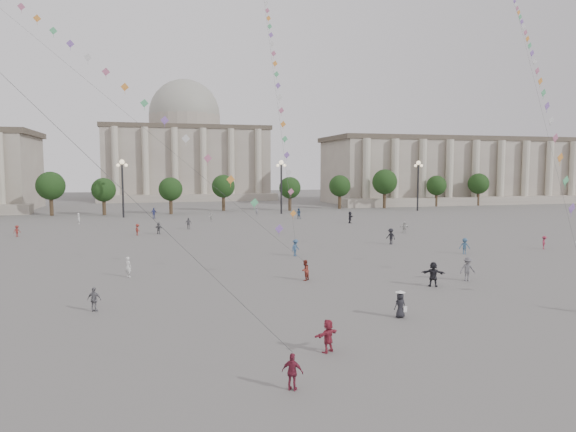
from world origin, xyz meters
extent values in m
plane|color=#5B5955|center=(0.00, 0.00, 0.00)|extent=(360.00, 360.00, 0.00)
cube|color=gray|center=(75.00, 95.00, 8.00)|extent=(80.00, 22.00, 16.00)
cube|color=#4F453A|center=(75.00, 95.00, 16.60)|extent=(81.60, 22.44, 1.20)
cube|color=gray|center=(75.00, 82.00, 1.00)|extent=(84.00, 4.00, 2.00)
cube|color=gray|center=(0.00, 130.00, 10.00)|extent=(46.00, 30.00, 20.00)
cube|color=#4F453A|center=(0.00, 130.00, 20.60)|extent=(46.92, 30.60, 1.20)
cube|color=gray|center=(0.00, 113.00, 1.00)|extent=(48.30, 4.00, 2.00)
cylinder|color=gray|center=(0.00, 130.00, 22.50)|extent=(21.00, 21.00, 5.00)
sphere|color=gray|center=(0.00, 130.00, 25.00)|extent=(21.00, 21.00, 21.00)
cylinder|color=#3B2C1D|center=(-30.00, 78.00, 1.76)|extent=(0.70, 0.70, 3.52)
sphere|color=black|center=(-30.00, 78.00, 5.44)|extent=(5.12, 5.12, 5.12)
cylinder|color=#3B2C1D|center=(-18.00, 78.00, 1.76)|extent=(0.70, 0.70, 3.52)
sphere|color=black|center=(-18.00, 78.00, 5.44)|extent=(5.12, 5.12, 5.12)
cylinder|color=#3B2C1D|center=(-6.00, 78.00, 1.76)|extent=(0.70, 0.70, 3.52)
sphere|color=black|center=(-6.00, 78.00, 5.44)|extent=(5.12, 5.12, 5.12)
cylinder|color=#3B2C1D|center=(6.00, 78.00, 1.76)|extent=(0.70, 0.70, 3.52)
sphere|color=black|center=(6.00, 78.00, 5.44)|extent=(5.12, 5.12, 5.12)
cylinder|color=#3B2C1D|center=(18.00, 78.00, 1.76)|extent=(0.70, 0.70, 3.52)
sphere|color=black|center=(18.00, 78.00, 5.44)|extent=(5.12, 5.12, 5.12)
cylinder|color=#3B2C1D|center=(30.00, 78.00, 1.76)|extent=(0.70, 0.70, 3.52)
sphere|color=black|center=(30.00, 78.00, 5.44)|extent=(5.12, 5.12, 5.12)
cylinder|color=#3B2C1D|center=(42.00, 78.00, 1.76)|extent=(0.70, 0.70, 3.52)
sphere|color=black|center=(42.00, 78.00, 5.44)|extent=(5.12, 5.12, 5.12)
cylinder|color=#3B2C1D|center=(54.00, 78.00, 1.76)|extent=(0.70, 0.70, 3.52)
sphere|color=black|center=(54.00, 78.00, 5.44)|extent=(5.12, 5.12, 5.12)
cylinder|color=#3B2C1D|center=(66.00, 78.00, 1.76)|extent=(0.70, 0.70, 3.52)
sphere|color=black|center=(66.00, 78.00, 5.44)|extent=(5.12, 5.12, 5.12)
cylinder|color=#262628|center=(-15.00, 70.00, 5.00)|extent=(0.36, 0.36, 10.00)
sphere|color=#FFE5B2|center=(-15.00, 70.00, 10.20)|extent=(0.90, 0.90, 0.90)
sphere|color=#FFE5B2|center=(-15.70, 70.00, 9.60)|extent=(0.60, 0.60, 0.60)
sphere|color=#FFE5B2|center=(-14.30, 70.00, 9.60)|extent=(0.60, 0.60, 0.60)
cylinder|color=#262628|center=(15.00, 70.00, 5.00)|extent=(0.36, 0.36, 10.00)
sphere|color=#FFE5B2|center=(15.00, 70.00, 10.20)|extent=(0.90, 0.90, 0.90)
sphere|color=#FFE5B2|center=(14.30, 70.00, 9.60)|extent=(0.60, 0.60, 0.60)
sphere|color=#FFE5B2|center=(15.70, 70.00, 9.60)|extent=(0.60, 0.60, 0.60)
cylinder|color=#262628|center=(45.00, 70.00, 5.00)|extent=(0.36, 0.36, 10.00)
sphere|color=#FFE5B2|center=(45.00, 70.00, 10.20)|extent=(0.90, 0.90, 0.90)
sphere|color=#FFE5B2|center=(44.30, 70.00, 9.60)|extent=(0.60, 0.60, 0.60)
sphere|color=#FFE5B2|center=(45.70, 70.00, 9.60)|extent=(0.60, 0.60, 0.60)
imported|color=#3A4182|center=(-9.58, 66.76, 0.96)|extent=(1.21, 0.95, 1.92)
imported|color=maroon|center=(-27.11, 45.51, 0.76)|extent=(1.11, 1.07, 1.52)
imported|color=#222228|center=(11.16, 5.88, 0.96)|extent=(1.84, 1.34, 1.92)
imported|color=silver|center=(-0.02, 59.51, 0.76)|extent=(0.94, 1.48, 1.52)
imported|color=#5F5E62|center=(14.84, 6.90, 0.97)|extent=(1.36, 0.94, 1.93)
imported|color=#BCBCB7|center=(24.51, 36.36, 0.80)|extent=(1.51, 0.58, 1.60)
imported|color=#982941|center=(32.79, 19.06, 0.75)|extent=(1.08, 1.07, 1.50)
imported|color=black|center=(21.85, 50.29, 0.96)|extent=(1.59, 1.73, 1.93)
imported|color=white|center=(-21.42, 60.29, 0.89)|extent=(0.72, 0.78, 1.79)
imported|color=slate|center=(-8.91, 43.84, 0.81)|extent=(1.39, 1.43, 1.63)
imported|color=silver|center=(-11.63, 15.36, 0.86)|extent=(0.73, 0.73, 1.72)
imported|color=#345575|center=(22.21, 18.40, 0.85)|extent=(1.26, 0.99, 1.71)
imported|color=#5E5D62|center=(-4.59, 48.45, 0.85)|extent=(1.08, 0.71, 1.71)
imported|color=maroon|center=(-11.70, 42.99, 0.78)|extent=(0.96, 1.16, 1.56)
imported|color=black|center=(17.80, 26.84, 0.95)|extent=(1.17, 1.42, 1.91)
imported|color=slate|center=(9.62, 68.00, 0.75)|extent=(0.62, 0.48, 1.50)
imported|color=navy|center=(15.59, 59.52, 0.94)|extent=(1.08, 0.95, 1.89)
imported|color=maroon|center=(-4.09, -9.23, 0.77)|extent=(0.96, 0.81, 1.55)
imported|color=#9B2A3D|center=(-1.26, -5.46, 0.82)|extent=(1.58, 1.15, 1.65)
imported|color=slate|center=(-13.20, 5.08, 0.78)|extent=(0.99, 0.71, 1.56)
imported|color=maroon|center=(2.25, 10.39, 0.84)|extent=(1.02, 1.03, 1.68)
imported|color=#355478|center=(4.60, 21.76, 0.87)|extent=(1.28, 1.21, 1.74)
imported|color=black|center=(4.90, -0.99, 0.77)|extent=(0.83, 0.61, 1.55)
cone|color=white|center=(4.90, -0.99, 1.62)|extent=(0.52, 0.52, 0.14)
cylinder|color=white|center=(4.90, -0.99, 1.56)|extent=(0.60, 0.60, 0.02)
cube|color=white|center=(5.15, -1.14, 0.55)|extent=(0.22, 0.10, 0.35)
cylinder|color=#3F3F3F|center=(-12.01, -3.25, 9.26)|extent=(0.02, 0.02, 25.09)
cylinder|color=#3F3F3F|center=(-19.77, 29.62, 21.47)|extent=(0.02, 0.02, 70.81)
cube|color=#875CB9|center=(0.49, 11.93, 4.09)|extent=(0.76, 0.25, 0.76)
cube|color=#55B97B|center=(-1.27, 13.47, 6.17)|extent=(0.76, 0.25, 0.76)
cube|color=orange|center=(-3.03, 15.01, 8.09)|extent=(0.76, 0.25, 0.76)
cube|color=#BD6486|center=(-4.79, 16.55, 9.91)|extent=(0.76, 0.25, 0.76)
cube|color=silver|center=(-6.56, 18.09, 11.67)|extent=(0.76, 0.25, 0.76)
cube|color=#875CB9|center=(-8.32, 19.62, 13.37)|extent=(0.76, 0.25, 0.76)
cube|color=#55B97B|center=(-10.08, 21.16, 15.04)|extent=(0.76, 0.25, 0.76)
cube|color=orange|center=(-11.84, 22.70, 16.66)|extent=(0.76, 0.25, 0.76)
cube|color=#BD6486|center=(-13.60, 24.24, 18.26)|extent=(0.76, 0.25, 0.76)
cube|color=silver|center=(-15.37, 25.78, 19.83)|extent=(0.76, 0.25, 0.76)
cube|color=#875CB9|center=(-17.13, 27.32, 21.38)|extent=(0.76, 0.25, 0.76)
cube|color=#55B97B|center=(-18.89, 28.85, 22.90)|extent=(0.76, 0.25, 0.76)
cube|color=orange|center=(-20.65, 30.39, 24.41)|extent=(0.76, 0.25, 0.76)
cube|color=#BD6486|center=(-22.41, 31.93, 25.90)|extent=(0.76, 0.25, 0.76)
cylinder|color=#3F3F3F|center=(7.02, 43.60, 25.14)|extent=(0.02, 0.02, 64.56)
cube|color=orange|center=(4.77, 23.32, 4.28)|extent=(0.76, 0.25, 0.76)
cube|color=#BD6486|center=(4.95, 24.88, 6.52)|extent=(0.76, 0.25, 0.76)
cube|color=silver|center=(5.12, 26.44, 8.58)|extent=(0.76, 0.25, 0.76)
cube|color=#875CB9|center=(5.29, 28.00, 10.54)|extent=(0.76, 0.25, 0.76)
cube|color=#55B97B|center=(5.46, 29.56, 12.43)|extent=(0.76, 0.25, 0.76)
cube|color=orange|center=(5.64, 31.12, 14.27)|extent=(0.76, 0.25, 0.76)
cube|color=#BD6486|center=(5.81, 32.68, 16.05)|extent=(0.76, 0.25, 0.76)
cube|color=silver|center=(5.98, 34.24, 17.80)|extent=(0.76, 0.25, 0.76)
cube|color=#875CB9|center=(6.15, 35.80, 19.52)|extent=(0.76, 0.25, 0.76)
cube|color=#55B97B|center=(6.33, 37.36, 21.21)|extent=(0.76, 0.25, 0.76)
cube|color=orange|center=(6.50, 38.92, 22.87)|extent=(0.76, 0.25, 0.76)
cube|color=#BD6486|center=(6.67, 40.48, 24.51)|extent=(0.76, 0.25, 0.76)
cube|color=silver|center=(6.84, 42.04, 26.13)|extent=(0.76, 0.25, 0.76)
cube|color=#875CB9|center=(7.02, 43.60, 27.73)|extent=(0.76, 0.25, 0.76)
cube|color=#55B97B|center=(7.19, 45.16, 29.32)|extent=(0.76, 0.25, 0.76)
cube|color=orange|center=(7.36, 46.72, 30.89)|extent=(0.76, 0.25, 0.76)
cube|color=#BD6486|center=(7.53, 48.28, 32.44)|extent=(0.76, 0.25, 0.76)
cube|color=silver|center=(7.71, 49.84, 33.98)|extent=(0.76, 0.25, 0.76)
cylinder|color=#3F3F3F|center=(33.69, 22.93, 19.43)|extent=(0.02, 0.02, 71.40)
cube|color=#875CB9|center=(19.82, 1.82, 6.17)|extent=(0.76, 0.25, 0.76)
cube|color=#55B97B|center=(21.36, 4.17, 8.09)|extent=(0.76, 0.25, 0.76)
cube|color=orange|center=(22.90, 6.52, 9.92)|extent=(0.76, 0.25, 0.76)
cube|color=#BD6486|center=(24.44, 8.86, 11.68)|extent=(0.76, 0.25, 0.76)
cube|color=silver|center=(25.98, 11.21, 13.38)|extent=(0.76, 0.25, 0.76)
cube|color=#875CB9|center=(27.52, 13.55, 15.05)|extent=(0.76, 0.25, 0.76)
cube|color=#55B97B|center=(29.07, 15.90, 16.67)|extent=(0.76, 0.25, 0.76)
cube|color=orange|center=(30.61, 18.24, 18.27)|extent=(0.76, 0.25, 0.76)
cube|color=#BD6486|center=(32.15, 20.59, 19.84)|extent=(0.76, 0.25, 0.76)
cube|color=silver|center=(33.69, 22.93, 21.39)|extent=(0.76, 0.25, 0.76)
cube|color=#875CB9|center=(35.23, 25.28, 22.92)|extent=(0.76, 0.25, 0.76)
cube|color=#55B97B|center=(36.77, 27.62, 24.43)|extent=(0.76, 0.25, 0.76)
cube|color=orange|center=(38.32, 29.97, 25.92)|extent=(0.76, 0.25, 0.76)
cube|color=#BD6486|center=(39.86, 32.31, 27.39)|extent=(0.76, 0.25, 0.76)
cube|color=silver|center=(41.40, 34.66, 28.85)|extent=(0.76, 0.25, 0.76)
cube|color=#875CB9|center=(42.94, 37.01, 30.30)|extent=(0.76, 0.25, 0.76)
cube|color=#55B97B|center=(44.48, 39.35, 31.73)|extent=(0.76, 0.25, 0.76)
cube|color=orange|center=(46.02, 41.70, 33.15)|extent=(0.76, 0.25, 0.76)
cube|color=#BD6486|center=(47.57, 44.04, 34.56)|extent=(0.76, 0.25, 0.76)
cube|color=silver|center=(49.11, 46.39, 35.96)|extent=(0.76, 0.25, 0.76)
cube|color=#875CB9|center=(50.65, 48.73, 37.35)|extent=(0.76, 0.25, 0.76)
camera|label=1|loc=(-9.36, -28.72, 9.03)|focal=32.00mm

